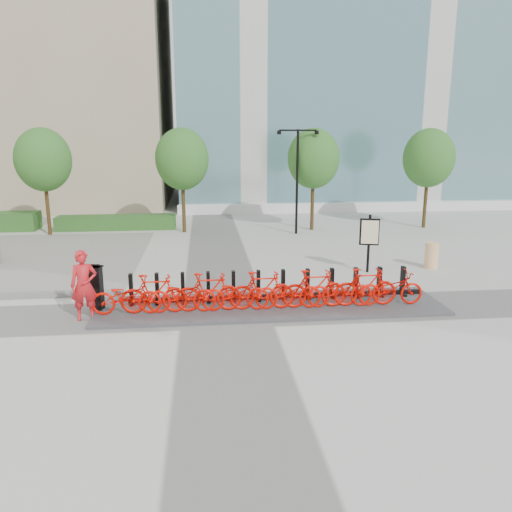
{
  "coord_description": "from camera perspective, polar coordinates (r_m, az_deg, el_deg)",
  "views": [
    {
      "loc": [
        -0.52,
        -12.85,
        4.66
      ],
      "look_at": [
        1.0,
        1.5,
        1.2
      ],
      "focal_mm": 35.0,
      "sensor_mm": 36.0,
      "label": 1
    }
  ],
  "objects": [
    {
      "name": "bike_7",
      "position": [
        13.75,
        6.68,
        -3.73
      ],
      "size": [
        1.78,
        0.5,
        1.07
      ],
      "primitive_type": "imported",
      "rotation": [
        0.0,
        0.0,
        1.57
      ],
      "color": "red",
      "rests_on": "dock_pad"
    },
    {
      "name": "tree_1",
      "position": [
        24.89,
        -8.46,
        10.88
      ],
      "size": [
        2.6,
        2.6,
        5.1
      ],
      "color": "#433216",
      "rests_on": "ground"
    },
    {
      "name": "bike_2",
      "position": [
        13.46,
        -8.5,
        -4.41
      ],
      "size": [
        1.83,
        0.64,
        0.96
      ],
      "primitive_type": "imported",
      "rotation": [
        0.0,
        0.0,
        1.57
      ],
      "color": "red",
      "rests_on": "dock_pad"
    },
    {
      "name": "bike_1",
      "position": [
        13.49,
        -11.58,
        -4.25
      ],
      "size": [
        1.78,
        0.5,
        1.07
      ],
      "primitive_type": "imported",
      "rotation": [
        0.0,
        0.0,
        1.57
      ],
      "color": "red",
      "rests_on": "dock_pad"
    },
    {
      "name": "bike_3",
      "position": [
        13.43,
        -5.43,
        -4.12
      ],
      "size": [
        1.78,
        0.5,
        1.07
      ],
      "primitive_type": "imported",
      "rotation": [
        0.0,
        0.0,
        1.57
      ],
      "color": "red",
      "rests_on": "dock_pad"
    },
    {
      "name": "map_sign",
      "position": [
        17.77,
        12.82,
        2.43
      ],
      "size": [
        0.67,
        0.26,
        2.05
      ],
      "rotation": [
        0.0,
        0.0,
        -0.25
      ],
      "color": "black",
      "rests_on": "ground"
    },
    {
      "name": "tree_3",
      "position": [
        27.41,
        19.14,
        10.52
      ],
      "size": [
        2.6,
        2.6,
        5.1
      ],
      "color": "#433216",
      "rests_on": "ground"
    },
    {
      "name": "tree_2",
      "position": [
        25.48,
        6.59,
        10.99
      ],
      "size": [
        2.6,
        2.6,
        5.1
      ],
      "color": "#433216",
      "rests_on": "ground"
    },
    {
      "name": "bike_10",
      "position": [
        14.39,
        15.11,
        -3.56
      ],
      "size": [
        1.83,
        0.64,
        0.96
      ],
      "primitive_type": "imported",
      "rotation": [
        0.0,
        0.0,
        1.57
      ],
      "color": "red",
      "rests_on": "dock_pad"
    },
    {
      "name": "kiosk",
      "position": [
        14.18,
        -17.84,
        -3.39
      ],
      "size": [
        0.45,
        0.4,
        1.3
      ],
      "rotation": [
        0.0,
        0.0,
        -0.17
      ],
      "color": "black",
      "rests_on": "dock_pad"
    },
    {
      "name": "bike_0",
      "position": [
        13.6,
        -14.59,
        -4.51
      ],
      "size": [
        1.83,
        0.64,
        0.96
      ],
      "primitive_type": "imported",
      "rotation": [
        0.0,
        0.0,
        1.57
      ],
      "color": "red",
      "rests_on": "dock_pad"
    },
    {
      "name": "tree_0",
      "position": [
        25.97,
        -23.16,
        10.06
      ],
      "size": [
        2.6,
        2.6,
        5.1
      ],
      "color": "#433216",
      "rests_on": "ground"
    },
    {
      "name": "bike_8",
      "position": [
        13.94,
        9.57,
        -3.82
      ],
      "size": [
        1.83,
        0.64,
        0.96
      ],
      "primitive_type": "imported",
      "rotation": [
        0.0,
        0.0,
        1.57
      ],
      "color": "red",
      "rests_on": "dock_pad"
    },
    {
      "name": "glass_building",
      "position": [
        42.12,
        15.48,
        23.07
      ],
      "size": [
        32.0,
        16.0,
        24.0
      ],
      "primitive_type": "cube",
      "color": "#36697D",
      "rests_on": "ground"
    },
    {
      "name": "ground",
      "position": [
        13.68,
        -3.53,
        -6.46
      ],
      "size": [
        120.0,
        120.0,
        0.0
      ],
      "primitive_type": "plane",
      "color": "#AFAFAF"
    },
    {
      "name": "bike_9",
      "position": [
        14.13,
        12.4,
        -3.48
      ],
      "size": [
        1.78,
        0.5,
        1.07
      ],
      "primitive_type": "imported",
      "rotation": [
        0.0,
        0.0,
        1.57
      ],
      "color": "red",
      "rests_on": "dock_pad"
    },
    {
      "name": "streetlamp",
      "position": [
        24.32,
        4.74,
        9.84
      ],
      "size": [
        2.0,
        0.2,
        5.0
      ],
      "color": "black",
      "rests_on": "ground"
    },
    {
      "name": "bike_4",
      "position": [
        13.47,
        -2.36,
        -4.25
      ],
      "size": [
        1.83,
        0.64,
        0.96
      ],
      "primitive_type": "imported",
      "rotation": [
        0.0,
        0.0,
        1.57
      ],
      "color": "red",
      "rests_on": "dock_pad"
    },
    {
      "name": "dock_pad",
      "position": [
        14.06,
        1.74,
        -5.71
      ],
      "size": [
        9.6,
        2.4,
        0.08
      ],
      "primitive_type": "cube",
      "color": "#464649",
      "rests_on": "ground"
    },
    {
      "name": "bike_5",
      "position": [
        13.51,
        0.7,
        -3.95
      ],
      "size": [
        1.78,
        0.5,
        1.07
      ],
      "primitive_type": "imported",
      "rotation": [
        0.0,
        0.0,
        1.57
      ],
      "color": "red",
      "rests_on": "dock_pad"
    },
    {
      "name": "bike_6",
      "position": [
        13.63,
        3.71,
        -4.05
      ],
      "size": [
        1.83,
        0.64,
        0.96
      ],
      "primitive_type": "imported",
      "rotation": [
        0.0,
        0.0,
        1.57
      ],
      "color": "red",
      "rests_on": "dock_pad"
    },
    {
      "name": "construction_barrel",
      "position": [
        19.16,
        19.42,
        0.06
      ],
      "size": [
        0.61,
        0.61,
        0.93
      ],
      "primitive_type": "cylinder",
      "rotation": [
        0.0,
        0.0,
        0.31
      ],
      "color": "orange",
      "rests_on": "ground"
    },
    {
      "name": "hedge_b",
      "position": [
        26.78,
        -15.63,
        3.73
      ],
      "size": [
        6.0,
        1.2,
        0.7
      ],
      "primitive_type": "cube",
      "color": "#356225",
      "rests_on": "ground"
    },
    {
      "name": "dock_rail_posts",
      "position": [
        14.37,
        1.74,
        -3.33
      ],
      "size": [
        8.02,
        0.5,
        0.85
      ],
      "primitive_type": null,
      "color": "black",
      "rests_on": "dock_pad"
    },
    {
      "name": "worker_red",
      "position": [
        13.64,
        -19.07,
        -3.19
      ],
      "size": [
        0.74,
        0.56,
        1.85
      ],
      "primitive_type": "imported",
      "rotation": [
        0.0,
        0.0,
        0.18
      ],
      "color": "red",
      "rests_on": "ground"
    }
  ]
}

